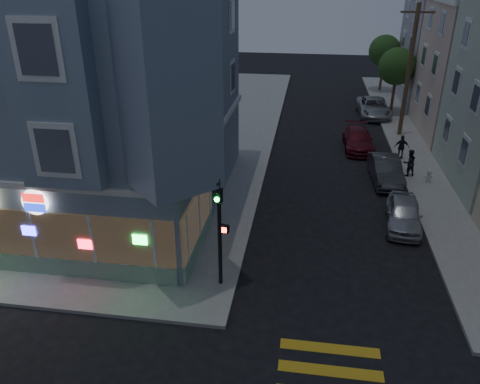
% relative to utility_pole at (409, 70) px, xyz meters
% --- Properties ---
extents(ground, '(120.00, 120.00, 0.00)m').
position_rel_utility_pole_xyz_m(ground, '(-12.00, -24.00, -4.80)').
color(ground, black).
rests_on(ground, ground).
extents(sidewalk_nw, '(33.00, 42.00, 0.15)m').
position_rel_utility_pole_xyz_m(sidewalk_nw, '(-25.50, -1.00, -4.72)').
color(sidewalk_nw, gray).
rests_on(sidewalk_nw, ground).
extents(corner_building, '(14.60, 14.60, 11.40)m').
position_rel_utility_pole_xyz_m(corner_building, '(-18.00, -13.02, 1.02)').
color(corner_building, slate).
rests_on(corner_building, sidewalk_nw).
extents(utility_pole, '(2.20, 0.30, 9.00)m').
position_rel_utility_pole_xyz_m(utility_pole, '(0.00, 0.00, 0.00)').
color(utility_pole, '#4C3826').
rests_on(utility_pole, sidewalk_ne).
extents(street_tree_near, '(3.00, 3.00, 5.30)m').
position_rel_utility_pole_xyz_m(street_tree_near, '(0.20, 6.00, -0.86)').
color(street_tree_near, '#4C3826').
rests_on(street_tree_near, sidewalk_ne).
extents(street_tree_far, '(3.00, 3.00, 5.30)m').
position_rel_utility_pole_xyz_m(street_tree_far, '(0.20, 14.00, -0.86)').
color(street_tree_far, '#4C3826').
rests_on(street_tree_far, sidewalk_ne).
extents(pedestrian_a, '(0.94, 0.84, 1.60)m').
position_rel_utility_pole_xyz_m(pedestrian_a, '(-0.70, -7.74, -3.85)').
color(pedestrian_a, black).
rests_on(pedestrian_a, sidewalk_ne).
extents(pedestrian_b, '(0.91, 0.40, 1.53)m').
position_rel_utility_pole_xyz_m(pedestrian_b, '(-0.70, -4.98, -3.88)').
color(pedestrian_b, black).
rests_on(pedestrian_b, sidewalk_ne).
extents(parked_car_a, '(2.01, 4.07, 1.33)m').
position_rel_utility_pole_xyz_m(parked_car_a, '(-1.91, -13.69, -4.13)').
color(parked_car_a, '#A7AAAE').
rests_on(parked_car_a, ground).
extents(parked_car_b, '(1.72, 4.38, 1.42)m').
position_rel_utility_pole_xyz_m(parked_car_b, '(-2.09, -8.49, -4.09)').
color(parked_car_b, '#383A3D').
rests_on(parked_car_b, ground).
extents(parked_car_c, '(1.97, 4.65, 1.34)m').
position_rel_utility_pole_xyz_m(parked_car_c, '(-3.23, -3.16, -4.13)').
color(parked_car_c, maroon).
rests_on(parked_car_c, ground).
extents(parked_car_d, '(2.65, 5.37, 1.47)m').
position_rel_utility_pole_xyz_m(parked_car_d, '(-1.38, 5.09, -4.06)').
color(parked_car_d, '#A5ACB0').
rests_on(parked_car_d, ground).
extents(traffic_signal, '(0.56, 0.51, 4.58)m').
position_rel_utility_pole_xyz_m(traffic_signal, '(-9.60, -19.72, -1.55)').
color(traffic_signal, black).
rests_on(traffic_signal, sidewalk_nw).
extents(fire_hydrant, '(0.44, 0.26, 0.77)m').
position_rel_utility_pole_xyz_m(fire_hydrant, '(0.29, -8.59, -4.24)').
color(fire_hydrant, silver).
rests_on(fire_hydrant, sidewalk_ne).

